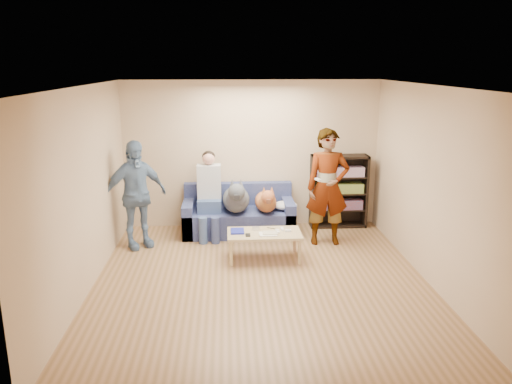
{
  "coord_description": "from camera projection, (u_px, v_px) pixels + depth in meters",
  "views": [
    {
      "loc": [
        -0.45,
        -6.21,
        2.87
      ],
      "look_at": [
        0.0,
        1.2,
        0.95
      ],
      "focal_mm": 35.0,
      "sensor_mm": 36.0,
      "label": 1
    }
  ],
  "objects": [
    {
      "name": "wall_front",
      "position": [
        284.0,
        265.0,
        4.0
      ],
      "size": [
        4.5,
        0.0,
        4.5
      ],
      "primitive_type": "plane",
      "rotation": [
        -1.57,
        0.0,
        0.0
      ],
      "color": "tan",
      "rests_on": "ground"
    },
    {
      "name": "person_standing_left",
      "position": [
        135.0,
        195.0,
        7.84
      ],
      "size": [
        1.09,
        0.88,
        1.73
      ],
      "primitive_type": "imported",
      "rotation": [
        0.0,
        0.0,
        0.54
      ],
      "color": "#6982A8",
      "rests_on": "ground"
    },
    {
      "name": "person_seated",
      "position": [
        209.0,
        191.0,
        8.41
      ],
      "size": [
        0.4,
        0.73,
        1.47
      ],
      "color": "#3B5883",
      "rests_on": "sofa"
    },
    {
      "name": "held_controller",
      "position": [
        318.0,
        180.0,
        7.74
      ],
      "size": [
        0.08,
        0.13,
        0.03
      ],
      "primitive_type": "cube",
      "rotation": [
        0.0,
        0.0,
        0.33
      ],
      "color": "white",
      "rests_on": "person_standing_right"
    },
    {
      "name": "wallet",
      "position": [
        248.0,
        235.0,
        7.31
      ],
      "size": [
        0.07,
        0.12,
        0.02
      ],
      "primitive_type": "cube",
      "color": "black",
      "rests_on": "coffee_table"
    },
    {
      "name": "wall_left",
      "position": [
        84.0,
        192.0,
        6.29
      ],
      "size": [
        0.0,
        5.0,
        5.0
      ],
      "primitive_type": "plane",
      "rotation": [
        1.57,
        0.0,
        1.57
      ],
      "color": "tan",
      "rests_on": "ground"
    },
    {
      "name": "wall_back",
      "position": [
        252.0,
        155.0,
        8.84
      ],
      "size": [
        4.5,
        0.0,
        4.5
      ],
      "primitive_type": "plane",
      "rotation": [
        1.57,
        0.0,
        0.0
      ],
      "color": "tan",
      "rests_on": "ground"
    },
    {
      "name": "ground",
      "position": [
        261.0,
        282.0,
        6.75
      ],
      "size": [
        5.0,
        5.0,
        0.0
      ],
      "primitive_type": "plane",
      "color": "brown",
      "rests_on": "ground"
    },
    {
      "name": "dog_gray",
      "position": [
        236.0,
        198.0,
        8.4
      ],
      "size": [
        0.46,
        1.27,
        0.66
      ],
      "color": "#4A4C54",
      "rests_on": "sofa"
    },
    {
      "name": "ceiling",
      "position": [
        262.0,
        86.0,
        6.09
      ],
      "size": [
        5.0,
        5.0,
        0.0
      ],
      "primitive_type": "plane",
      "rotation": [
        3.14,
        0.0,
        0.0
      ],
      "color": "white",
      "rests_on": "ground"
    },
    {
      "name": "coffee_table",
      "position": [
        264.0,
        235.0,
        7.46
      ],
      "size": [
        1.1,
        0.6,
        0.42
      ],
      "color": "tan",
      "rests_on": "ground"
    },
    {
      "name": "pen_orange",
      "position": [
        264.0,
        236.0,
        7.29
      ],
      "size": [
        0.13,
        0.06,
        0.01
      ],
      "primitive_type": "cylinder",
      "rotation": [
        0.0,
        1.57,
        0.35
      ],
      "color": "#D1561D",
      "rests_on": "coffee_table"
    },
    {
      "name": "pen_black",
      "position": [
        271.0,
        228.0,
        7.63
      ],
      "size": [
        0.13,
        0.08,
        0.01
      ],
      "primitive_type": "cylinder",
      "rotation": [
        0.0,
        1.57,
        -0.52
      ],
      "color": "black",
      "rests_on": "coffee_table"
    },
    {
      "name": "sofa",
      "position": [
        239.0,
        216.0,
        8.69
      ],
      "size": [
        1.9,
        0.85,
        0.82
      ],
      "color": "#515B93",
      "rests_on": "ground"
    },
    {
      "name": "headphone_cup_b",
      "position": [
        277.0,
        230.0,
        7.51
      ],
      "size": [
        0.07,
        0.07,
        0.02
      ],
      "primitive_type": "cylinder",
      "color": "silver",
      "rests_on": "coffee_table"
    },
    {
      "name": "dog_tan",
      "position": [
        266.0,
        201.0,
        8.42
      ],
      "size": [
        0.36,
        1.14,
        0.53
      ],
      "color": "#B85A38",
      "rests_on": "sofa"
    },
    {
      "name": "camera_silver",
      "position": [
        256.0,
        228.0,
        7.55
      ],
      "size": [
        0.11,
        0.06,
        0.05
      ],
      "primitive_type": "cube",
      "color": "silver",
      "rests_on": "coffee_table"
    },
    {
      "name": "headphone_cup_a",
      "position": [
        278.0,
        232.0,
        7.44
      ],
      "size": [
        0.07,
        0.07,
        0.02
      ],
      "primitive_type": "cylinder",
      "color": "white",
      "rests_on": "coffee_table"
    },
    {
      "name": "controller_b",
      "position": [
        288.0,
        231.0,
        7.48
      ],
      "size": [
        0.09,
        0.06,
        0.03
      ],
      "primitive_type": "cube",
      "color": "silver",
      "rests_on": "coffee_table"
    },
    {
      "name": "papers",
      "position": [
        268.0,
        234.0,
        7.35
      ],
      "size": [
        0.26,
        0.2,
        0.02
      ],
      "primitive_type": "cube",
      "color": "white",
      "rests_on": "coffee_table"
    },
    {
      "name": "magazine",
      "position": [
        270.0,
        233.0,
        7.37
      ],
      "size": [
        0.22,
        0.17,
        0.01
      ],
      "primitive_type": "cube",
      "color": "#BDB497",
      "rests_on": "coffee_table"
    },
    {
      "name": "bookshelf",
      "position": [
        339.0,
        190.0,
        8.92
      ],
      "size": [
        1.0,
        0.34,
        1.3
      ],
      "color": "black",
      "rests_on": "ground"
    },
    {
      "name": "blanket",
      "position": [
        285.0,
        205.0,
        8.57
      ],
      "size": [
        0.42,
        0.35,
        0.14
      ],
      "primitive_type": "ellipsoid",
      "color": "silver",
      "rests_on": "sofa"
    },
    {
      "name": "wall_right",
      "position": [
        432.0,
        187.0,
        6.55
      ],
      "size": [
        0.0,
        5.0,
        5.0
      ],
      "primitive_type": "plane",
      "rotation": [
        1.57,
        0.0,
        -1.57
      ],
      "color": "tan",
      "rests_on": "ground"
    },
    {
      "name": "notebook_blue",
      "position": [
        237.0,
        231.0,
        7.47
      ],
      "size": [
        0.2,
        0.26,
        0.03
      ],
      "primitive_type": "cube",
      "color": "navy",
      "rests_on": "coffee_table"
    },
    {
      "name": "controller_a",
      "position": [
        282.0,
        229.0,
        7.56
      ],
      "size": [
        0.04,
        0.13,
        0.03
      ],
      "primitive_type": "cube",
      "color": "white",
      "rests_on": "coffee_table"
    },
    {
      "name": "person_standing_right",
      "position": [
        328.0,
        187.0,
        7.99
      ],
      "size": [
        0.69,
        0.46,
        1.89
      ],
      "primitive_type": "imported",
      "rotation": [
        0.0,
        0.0,
        -0.02
      ],
      "color": "gray",
      "rests_on": "ground"
    }
  ]
}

